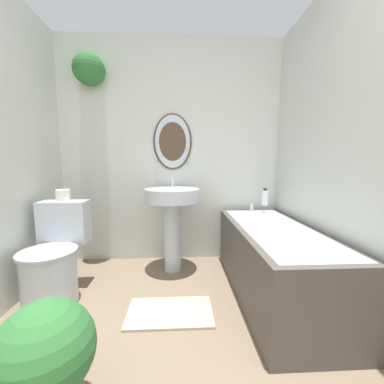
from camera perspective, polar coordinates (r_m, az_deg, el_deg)
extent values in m
cube|color=silver|center=(2.64, -4.84, 9.55)|extent=(2.49, 0.06, 2.40)
ellipsoid|color=#4C3828|center=(2.60, -4.74, 12.05)|extent=(0.42, 0.02, 0.60)
ellipsoid|color=silver|center=(2.59, -4.74, 12.06)|extent=(0.38, 0.01, 0.56)
cylinder|color=#47474C|center=(2.84, -23.79, 26.95)|extent=(0.14, 0.14, 0.08)
sphere|color=#2D6B33|center=(2.82, -23.71, 25.62)|extent=(0.31, 0.31, 0.31)
cube|color=silver|center=(1.81, 36.24, 9.43)|extent=(0.06, 2.50, 2.40)
cylinder|color=silver|center=(2.21, -31.22, -17.57)|extent=(0.39, 0.39, 0.40)
cylinder|color=#A0A9B1|center=(2.13, -31.59, -12.34)|extent=(0.42, 0.42, 0.02)
cube|color=silver|center=(2.33, -28.49, -6.29)|extent=(0.39, 0.18, 0.36)
cylinder|color=silver|center=(2.41, -4.73, -10.62)|extent=(0.17, 0.17, 0.71)
cylinder|color=silver|center=(2.32, -4.83, -0.75)|extent=(0.53, 0.53, 0.13)
cylinder|color=silver|center=(2.45, -4.74, 2.33)|extent=(0.02, 0.02, 0.10)
cube|color=#4C4742|center=(2.12, 19.24, -15.56)|extent=(0.63, 1.48, 0.56)
cube|color=silver|center=(2.04, 19.54, -8.70)|extent=(0.53, 1.38, 0.04)
cylinder|color=silver|center=(2.61, 14.23, -3.76)|extent=(0.04, 0.04, 0.08)
cylinder|color=white|center=(2.58, 17.24, -1.35)|extent=(0.06, 0.06, 0.15)
cylinder|color=black|center=(2.57, 17.31, 0.61)|extent=(0.03, 0.03, 0.02)
sphere|color=#2D6B33|center=(1.27, -32.05, -29.69)|extent=(0.39, 0.39, 0.39)
cube|color=#B7A88E|center=(1.91, -5.36, -27.06)|extent=(0.61, 0.36, 0.02)
cylinder|color=white|center=(2.29, -28.82, -0.71)|extent=(0.11, 0.11, 0.10)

